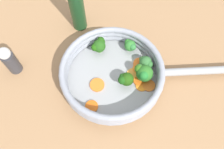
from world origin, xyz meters
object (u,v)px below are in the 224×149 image
carrot_slice_2 (140,64)px  carrot_slice_4 (149,85)px  carrot_slice_0 (139,81)px  carrot_slice_7 (134,74)px  skillet (112,78)px  carrot_slice_1 (142,86)px  oil_bottle (77,6)px  carrot_slice_3 (97,85)px  broccoli_floret_0 (146,62)px  salt_shaker (10,60)px  broccoli_floret_1 (130,46)px  broccoli_floret_2 (126,79)px  broccoli_floret_3 (99,45)px  broccoli_floret_4 (143,72)px  carrot_slice_5 (92,107)px  carrot_slice_6 (139,69)px

carrot_slice_2 → carrot_slice_4: 0.07m
carrot_slice_0 → carrot_slice_7: carrot_slice_0 is taller
skillet → carrot_slice_2: 0.09m
carrot_slice_1 → oil_bottle: bearing=-138.1°
carrot_slice_3 → carrot_slice_7: bearing=110.9°
carrot_slice_2 → broccoli_floret_0: 0.03m
salt_shaker → oil_bottle: bearing=135.2°
broccoli_floret_1 → broccoli_floret_2: (0.12, -0.01, 0.00)m
oil_bottle → broccoli_floret_2: bearing=35.3°
carrot_slice_2 → salt_shaker: bearing=-86.4°
carrot_slice_2 → broccoli_floret_3: bearing=-109.5°
carrot_slice_7 → broccoli_floret_3: bearing=-126.9°
carrot_slice_4 → broccoli_floret_0: 0.07m
carrot_slice_2 → broccoli_floret_3: (-0.04, -0.12, 0.03)m
carrot_slice_2 → broccoli_floret_4: 0.05m
salt_shaker → carrot_slice_5: bearing=64.3°
oil_bottle → broccoli_floret_0: bearing=53.0°
carrot_slice_0 → broccoli_floret_1: (-0.11, -0.03, 0.02)m
skillet → broccoli_floret_3: 0.11m
skillet → carrot_slice_1: size_ratio=8.15×
skillet → oil_bottle: size_ratio=1.28×
carrot_slice_7 → salt_shaker: bearing=-91.9°
carrot_slice_0 → carrot_slice_3: 0.12m
broccoli_floret_3 → broccoli_floret_4: size_ratio=0.88×
carrot_slice_2 → carrot_slice_5: 0.19m
carrot_slice_0 → broccoli_floret_4: (-0.02, 0.01, 0.03)m
broccoli_floret_1 → oil_bottle: oil_bottle is taller
broccoli_floret_0 → broccoli_floret_1: broccoli_floret_0 is taller
broccoli_floret_2 → salt_shaker: 0.33m
carrot_slice_1 → carrot_slice_7: (-0.04, -0.02, -0.00)m
carrot_slice_4 → carrot_slice_7: (-0.03, -0.04, -0.00)m
skillet → broccoli_floret_2: 0.06m
carrot_slice_5 → broccoli_floret_3: (-0.18, 0.01, 0.03)m
carrot_slice_4 → broccoli_floret_0: broccoli_floret_0 is taller
broccoli_floret_2 → broccoli_floret_1: bearing=173.9°
broccoli_floret_4 → broccoli_floret_0: bearing=165.8°
carrot_slice_2 → broccoli_floret_0: (0.01, 0.01, 0.02)m
carrot_slice_1 → broccoli_floret_4: broccoli_floret_4 is taller
carrot_slice_1 → salt_shaker: size_ratio=0.32×
broccoli_floret_1 → carrot_slice_0: bearing=13.7°
carrot_slice_0 → carrot_slice_2: bearing=175.6°
carrot_slice_0 → carrot_slice_5: size_ratio=0.84×
carrot_slice_6 → skillet: bearing=-69.7°
carrot_slice_2 → oil_bottle: size_ratio=0.19×
skillet → carrot_slice_2: bearing=119.6°
carrot_slice_0 → broccoli_floret_1: 0.11m
broccoli_floret_2 → broccoli_floret_4: size_ratio=0.87×
skillet → carrot_slice_4: (0.02, 0.11, 0.01)m
carrot_slice_5 → skillet: bearing=151.3°
carrot_slice_3 → carrot_slice_4: size_ratio=1.13×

